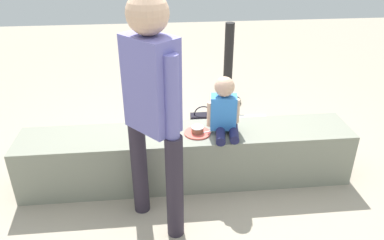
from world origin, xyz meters
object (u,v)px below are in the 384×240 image
at_px(child_seated, 224,109).
at_px(cake_plate, 198,131).
at_px(gift_bag, 69,143).
at_px(water_bottle_near_gift, 191,137).
at_px(adult_standing, 152,99).
at_px(party_cup_red, 86,135).
at_px(handbag_black_leather, 203,121).
at_px(cake_box_white, 253,127).

height_order(child_seated, cake_plate, child_seated).
bearing_deg(gift_bag, water_bottle_near_gift, 5.21).
bearing_deg(water_bottle_near_gift, adult_standing, -108.15).
distance_m(child_seated, party_cup_red, 1.66).
height_order(child_seated, handbag_black_leather, child_seated).
relative_size(party_cup_red, handbag_black_leather, 0.40).
bearing_deg(gift_bag, child_seated, -20.16).
relative_size(cake_plate, handbag_black_leather, 0.79).
relative_size(child_seated, party_cup_red, 4.23).
bearing_deg(cake_plate, cake_box_white, 48.20).
distance_m(party_cup_red, cake_box_white, 1.78).
bearing_deg(handbag_black_leather, party_cup_red, -175.52).
xyz_separation_m(child_seated, gift_bag, (-1.40, 0.51, -0.54)).
bearing_deg(party_cup_red, handbag_black_leather, 4.48).
relative_size(child_seated, water_bottle_near_gift, 2.61).
distance_m(adult_standing, cake_plate, 0.79).
distance_m(cake_box_white, handbag_black_leather, 0.55).
bearing_deg(handbag_black_leather, adult_standing, -110.50).
bearing_deg(child_seated, adult_standing, -140.32).
relative_size(adult_standing, cake_plate, 7.51).
distance_m(gift_bag, water_bottle_near_gift, 1.20).
bearing_deg(water_bottle_near_gift, party_cup_red, 169.78).
relative_size(cake_plate, party_cup_red, 1.96).
height_order(gift_bag, handbag_black_leather, gift_bag).
height_order(gift_bag, party_cup_red, gift_bag).
bearing_deg(party_cup_red, adult_standing, -60.68).
height_order(cake_box_white, handbag_black_leather, handbag_black_leather).
xyz_separation_m(adult_standing, cake_plate, (0.35, 0.47, -0.52)).
xyz_separation_m(cake_plate, handbag_black_leather, (0.17, 0.91, -0.40)).
bearing_deg(water_bottle_near_gift, child_seated, -71.35).
xyz_separation_m(adult_standing, party_cup_red, (-0.73, 1.29, -0.96)).
xyz_separation_m(adult_standing, cake_box_white, (1.05, 1.26, -0.95)).
height_order(party_cup_red, cake_box_white, cake_box_white).
distance_m(child_seated, cake_box_white, 1.11).
bearing_deg(cake_box_white, water_bottle_near_gift, -167.01).
xyz_separation_m(gift_bag, water_bottle_near_gift, (1.19, 0.11, -0.06)).
xyz_separation_m(cake_plate, party_cup_red, (-1.08, 0.82, -0.44)).
distance_m(cake_plate, handbag_black_leather, 1.01).
bearing_deg(child_seated, water_bottle_near_gift, 108.65).
bearing_deg(adult_standing, cake_box_white, 50.08).
height_order(cake_plate, handbag_black_leather, cake_plate).
relative_size(child_seated, cake_plate, 2.16).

